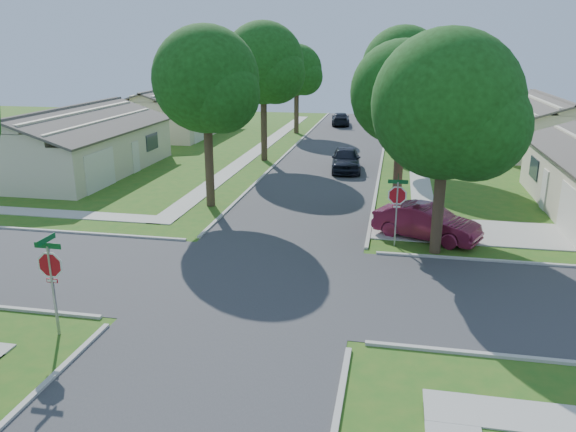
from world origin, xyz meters
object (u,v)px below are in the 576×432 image
(tree_e_mid, at_px, (404,72))
(tree_ne_corner, at_px, (448,112))
(tree_w_mid, at_px, (264,67))
(tree_e_near, at_px, (404,98))
(house_nw_near, at_px, (73,149))
(stop_sign_ne, at_px, (397,198))
(tree_e_far, at_px, (403,68))
(stop_sign_sw, at_px, (51,269))
(house_nw_far, at_px, (173,116))
(car_curb_east, at_px, (346,159))
(tree_w_near, at_px, (207,85))
(tree_w_far, at_px, (297,72))
(house_ne_far, at_px, (547,131))
(car_curb_west, at_px, (341,119))
(car_driveway, at_px, (427,222))

(tree_e_mid, bearing_deg, tree_ne_corner, -84.55)
(tree_e_mid, bearing_deg, tree_w_mid, 180.00)
(tree_e_near, height_order, house_nw_near, tree_e_near)
(stop_sign_ne, height_order, tree_e_far, tree_e_far)
(tree_e_near, bearing_deg, tree_w_mid, 128.05)
(stop_sign_sw, relative_size, stop_sign_ne, 1.00)
(tree_e_far, bearing_deg, tree_e_near, -90.00)
(stop_sign_ne, height_order, tree_ne_corner, tree_ne_corner)
(tree_ne_corner, bearing_deg, house_nw_far, 128.81)
(house_nw_near, relative_size, house_nw_far, 1.00)
(house_nw_far, bearing_deg, stop_sign_sw, -72.90)
(stop_sign_sw, relative_size, car_curb_east, 0.65)
(stop_sign_ne, height_order, house_nw_far, house_nw_far)
(tree_e_mid, distance_m, car_curb_east, 6.86)
(tree_e_far, relative_size, tree_w_near, 0.97)
(tree_w_near, bearing_deg, tree_w_far, 90.01)
(stop_sign_ne, distance_m, tree_w_far, 30.96)
(tree_e_far, bearing_deg, tree_e_mid, -89.98)
(tree_e_far, xyz_separation_m, house_ne_far, (11.24, -5.01, -4.46))
(tree_e_far, bearing_deg, stop_sign_sw, -103.73)
(tree_e_far, bearing_deg, tree_w_near, -110.60)
(stop_sign_sw, distance_m, tree_e_mid, 27.71)
(tree_w_far, bearing_deg, car_curb_east, -68.61)
(stop_sign_ne, height_order, car_curb_west, stop_sign_ne)
(stop_sign_ne, bearing_deg, tree_e_mid, 89.80)
(tree_e_near, xyz_separation_m, tree_w_near, (-9.40, 0.00, 0.47))
(house_nw_near, bearing_deg, house_nw_far, 90.00)
(tree_e_mid, distance_m, car_curb_west, 20.79)
(tree_e_mid, bearing_deg, house_nw_near, -163.85)
(tree_e_mid, distance_m, car_driveway, 16.21)
(tree_e_far, distance_m, tree_w_far, 9.42)
(tree_e_far, height_order, house_nw_near, tree_e_far)
(tree_ne_corner, bearing_deg, car_curb_east, 109.08)
(tree_e_mid, bearing_deg, stop_sign_ne, -90.20)
(tree_ne_corner, bearing_deg, car_driveway, 102.66)
(tree_e_mid, bearing_deg, tree_e_far, 90.02)
(tree_w_near, bearing_deg, stop_sign_sw, -90.23)
(stop_sign_sw, bearing_deg, stop_sign_ne, 45.00)
(stop_sign_sw, xyz_separation_m, tree_e_near, (9.45, 13.71, 3.61))
(car_driveway, relative_size, car_curb_west, 1.02)
(tree_e_near, distance_m, tree_w_near, 9.41)
(tree_ne_corner, distance_m, house_nw_far, 35.90)
(tree_w_near, height_order, car_driveway, tree_w_near)
(stop_sign_sw, xyz_separation_m, tree_e_mid, (9.46, 25.71, 4.22))
(tree_e_near, height_order, car_curb_west, tree_e_near)
(tree_e_near, height_order, car_driveway, tree_e_near)
(tree_w_mid, relative_size, car_curb_west, 2.18)
(stop_sign_ne, xyz_separation_m, house_nw_near, (-20.69, 10.30, -0.51))
(stop_sign_sw, xyz_separation_m, house_nw_far, (-11.29, 36.70, -0.51))
(tree_e_near, bearing_deg, house_nw_near, 163.89)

